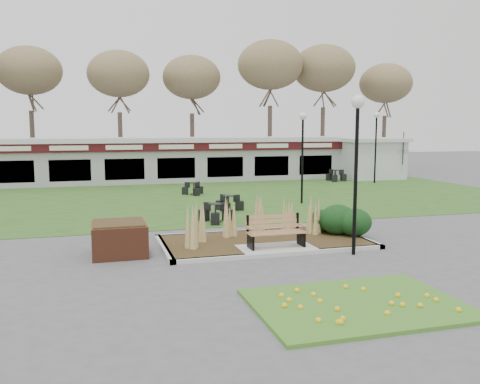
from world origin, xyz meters
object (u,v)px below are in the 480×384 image
object	(u,v)px
bistro_set_b	(229,206)
food_pavilion	(173,159)
lamp_post_far_right	(376,132)
patio_umbrella	(403,160)
brick_planter	(119,238)
park_bench	(275,231)
bistro_set_c	(194,191)
service_hut	(370,158)
lamp_post_near_left	(357,139)
lamp_post_mid_right	(303,137)
car_black	(15,169)
bistro_set_d	(336,177)
bistro_set_a	(216,216)

from	to	relation	value
bistro_set_b	food_pavilion	bearing A→B (deg)	92.20
lamp_post_far_right	patio_umbrella	world-z (taller)	lamp_post_far_right
food_pavilion	brick_planter	bearing A→B (deg)	-103.06
park_bench	bistro_set_c	size ratio (longest dim) A/B	1.42
bistro_set_b	lamp_post_far_right	bearing A→B (deg)	34.05
park_bench	bistro_set_b	xyz separation A→B (m)	(0.48, 7.11, -0.35)
bistro_set_c	patio_umbrella	size ratio (longest dim) A/B	0.55
service_hut	lamp_post_near_left	xyz separation A→B (m)	(-11.51, -18.80, 1.81)
lamp_post_mid_right	car_black	xyz separation A→B (m)	(-14.75, 16.73, -2.48)
park_bench	lamp_post_far_right	xyz separation A→B (m)	(12.29, 15.09, 2.71)
lamp_post_near_left	bistro_set_d	bearing A→B (deg)	64.75
park_bench	car_black	distance (m)	27.06
bistro_set_b	bistro_set_d	distance (m)	13.81
food_pavilion	lamp_post_far_right	size ratio (longest dim) A/B	5.43
lamp_post_far_right	bistro_set_c	bearing A→B (deg)	-169.04
lamp_post_far_right	bistro_set_d	distance (m)	3.95
food_pavilion	bistro_set_a	distance (m)	15.03
park_bench	brick_planter	distance (m)	4.47
brick_planter	food_pavilion	bearing A→B (deg)	76.94
service_hut	patio_umbrella	bearing A→B (deg)	-46.00
service_hut	patio_umbrella	world-z (taller)	service_hut
bistro_set_d	car_black	xyz separation A→B (m)	(-20.79, 8.23, 0.37)
lamp_post_near_left	park_bench	bearing A→B (deg)	152.17
bistro_set_a	bistro_set_b	world-z (taller)	bistro_set_a
lamp_post_mid_right	patio_umbrella	bearing A→B (deg)	36.48
bistro_set_c	lamp_post_mid_right	bearing A→B (deg)	-46.03
service_hut	lamp_post_mid_right	size ratio (longest dim) A/B	1.03
brick_planter	lamp_post_near_left	distance (m)	7.19
bistro_set_a	car_black	size ratio (longest dim) A/B	0.33
bistro_set_a	bistro_set_c	world-z (taller)	bistro_set_a
lamp_post_mid_right	lamp_post_near_left	bearing A→B (deg)	-104.19
park_bench	car_black	xyz separation A→B (m)	(-10.41, 24.98, 0.05)
bistro_set_a	bistro_set_b	bearing A→B (deg)	64.14
food_pavilion	patio_umbrella	xyz separation A→B (m)	(15.03, -3.55, -0.11)
food_pavilion	service_hut	world-z (taller)	food_pavilion
park_bench	bistro_set_a	bearing A→B (deg)	97.91
bistro_set_c	lamp_post_near_left	bearing A→B (deg)	-81.92
bistro_set_d	car_black	distance (m)	22.36
park_bench	patio_umbrella	distance (m)	22.09
lamp_post_near_left	car_black	xyz separation A→B (m)	(-12.40, 26.03, -2.62)
lamp_post_far_right	lamp_post_near_left	bearing A→B (deg)	-122.55
lamp_post_far_right	bistro_set_b	size ratio (longest dim) A/B	3.64
park_bench	lamp_post_mid_right	bearing A→B (deg)	62.27
bistro_set_a	car_black	world-z (taller)	car_black
lamp_post_near_left	lamp_post_mid_right	bearing A→B (deg)	75.81
service_hut	bistro_set_a	size ratio (longest dim) A/B	3.41
lamp_post_far_right	food_pavilion	bearing A→B (deg)	159.38
service_hut	bistro_set_d	size ratio (longest dim) A/B	3.17
lamp_post_near_left	bistro_set_d	xyz separation A→B (m)	(8.39, 17.80, -2.99)
bistro_set_c	car_black	distance (m)	16.11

